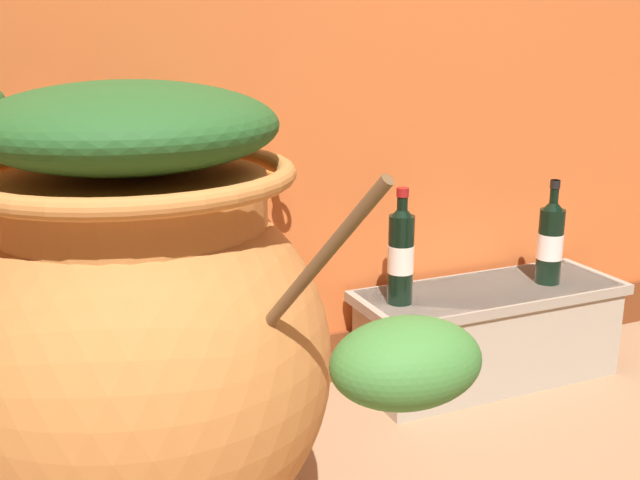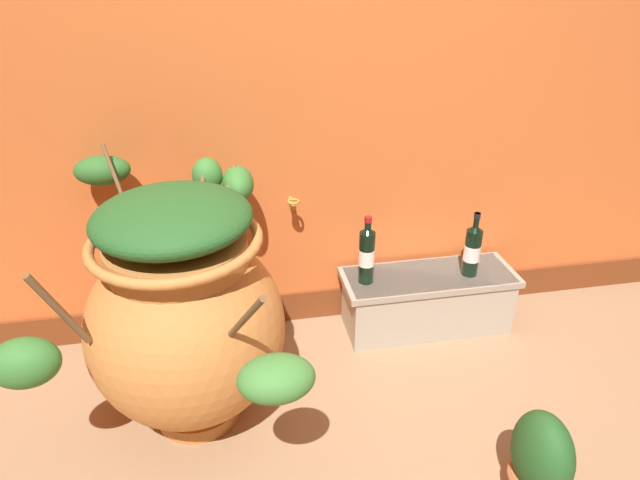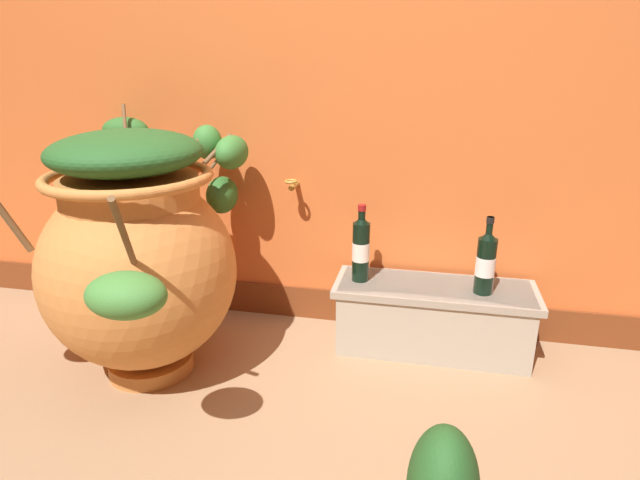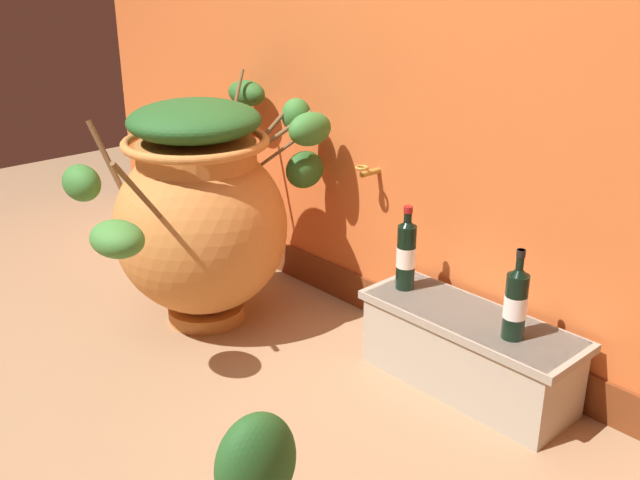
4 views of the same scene
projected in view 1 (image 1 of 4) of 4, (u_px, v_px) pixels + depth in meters
name	position (u px, v px, depth m)	size (l,w,h in m)	color
terracotta_urn	(141.00, 324.00, 1.41)	(0.93, 1.13, 0.99)	#CC7F3D
stone_ledge	(488.00, 329.00, 2.26)	(0.82, 0.30, 0.29)	#B2A893
wine_bottle_left	(550.00, 240.00, 2.24)	(0.08, 0.08, 0.31)	black
wine_bottle_middle	(401.00, 252.00, 2.06)	(0.07, 0.07, 0.33)	black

